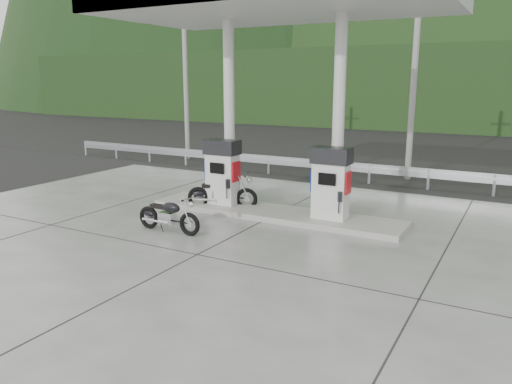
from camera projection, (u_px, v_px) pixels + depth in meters
The scene contains 16 objects.
ground at pixel (223, 242), 11.26m from camera, with size 160.00×160.00×0.00m, color black.
forecourt_apron at pixel (223, 242), 11.26m from camera, with size 18.00×14.00×0.02m, color slate.
pump_island at pixel (273, 213), 13.38m from camera, with size 7.00×1.40×0.15m, color #9E9A93.
gas_pump_left at pixel (222, 172), 13.92m from camera, with size 0.95×0.55×1.80m, color silver, non-canonical shape.
gas_pump_right at pixel (331, 183), 12.41m from camera, with size 0.95×0.55×1.80m, color silver, non-canonical shape.
canopy_column_left at pixel (229, 113), 13.91m from camera, with size 0.30×0.30×5.00m, color silver.
canopy_column_right at pixel (339, 117), 12.40m from camera, with size 0.30×0.30×5.00m, color silver.
canopy_roof at pixel (275, 5), 12.22m from camera, with size 8.50×5.00×0.40m, color silver.
guardrail at pixel (343, 162), 17.94m from camera, with size 26.00×0.16×1.42m, color #AEB2B7, non-canonical shape.
road at pixel (370, 167), 21.08m from camera, with size 60.00×7.00×0.01m, color black.
utility_pole_a at pixel (185, 70), 22.27m from camera, with size 0.22×0.22×8.00m, color gray.
utility_pole_b at pixel (415, 68), 17.55m from camera, with size 0.22×0.22×8.00m, color gray.
tree_band at pixel (445, 88), 36.22m from camera, with size 80.00×6.00×6.00m, color black.
forested_hills at pixel (481, 109), 62.51m from camera, with size 100.00×40.00×140.00m, color black, non-canonical shape.
motorcycle_left at pixel (222, 194), 14.01m from camera, with size 1.86×0.59×0.88m, color black, non-canonical shape.
motorcycle_right at pixel (169, 216), 11.89m from camera, with size 1.67×0.53×0.79m, color black, non-canonical shape.
Camera 1 is at (5.84, -9.04, 3.58)m, focal length 35.00 mm.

